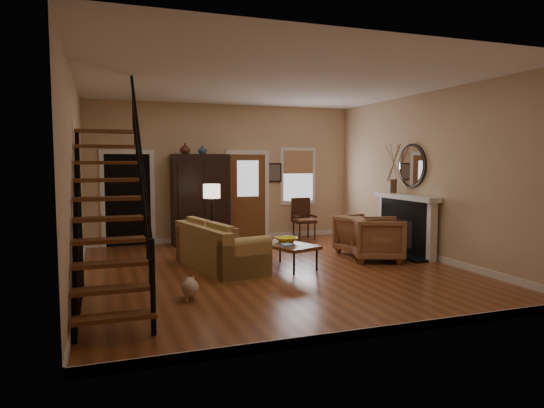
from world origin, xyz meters
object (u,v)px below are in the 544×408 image
object	(u,v)px
armchair_left	(378,239)
sofa	(220,247)
armoire	(200,199)
floor_lamp	(212,221)
side_chair	(304,219)
armchair_right	(362,235)
coffee_table	(287,256)

from	to	relation	value
armchair_left	sofa	bearing A→B (deg)	104.11
armoire	floor_lamp	size ratio (longest dim) A/B	1.42
floor_lamp	sofa	bearing A→B (deg)	-94.70
floor_lamp	side_chair	distance (m)	2.98
floor_lamp	armchair_right	bearing A→B (deg)	-13.90
sofa	floor_lamp	xyz separation A→B (m)	(0.09, 1.08, 0.34)
side_chair	armchair_right	bearing A→B (deg)	-79.28
armoire	side_chair	size ratio (longest dim) A/B	2.06
armoire	floor_lamp	world-z (taller)	armoire
armchair_right	side_chair	bearing A→B (deg)	-3.89
coffee_table	sofa	bearing A→B (deg)	160.56
sofa	armchair_right	size ratio (longest dim) A/B	2.36
coffee_table	side_chair	distance (m)	3.29
armoire	coffee_table	size ratio (longest dim) A/B	1.81
coffee_table	floor_lamp	distance (m)	1.89
armoire	armchair_right	world-z (taller)	armoire
sofa	floor_lamp	size ratio (longest dim) A/B	1.44
sofa	coffee_table	size ratio (longest dim) A/B	1.83
armoire	coffee_table	bearing A→B (deg)	-72.46
armchair_left	floor_lamp	xyz separation A→B (m)	(-2.97, 1.45, 0.31)
armoire	armchair_right	xyz separation A→B (m)	(2.95, -2.33, -0.64)
sofa	armchair_left	world-z (taller)	armchair_left
sofa	floor_lamp	bearing A→B (deg)	73.50
armchair_left	floor_lamp	world-z (taller)	floor_lamp
sofa	floor_lamp	world-z (taller)	floor_lamp
sofa	armchair_left	bearing A→B (deg)	-18.68
sofa	coffee_table	xyz separation A→B (m)	(1.13, -0.40, -0.17)
armoire	armchair_right	size ratio (longest dim) A/B	2.34
armchair_left	floor_lamp	bearing A→B (deg)	84.97
armoire	side_chair	xyz separation A→B (m)	(2.55, -0.20, -0.54)
coffee_table	armchair_left	size ratio (longest dim) A/B	1.24
armoire	sofa	xyz separation A→B (m)	(-0.16, -2.67, -0.65)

